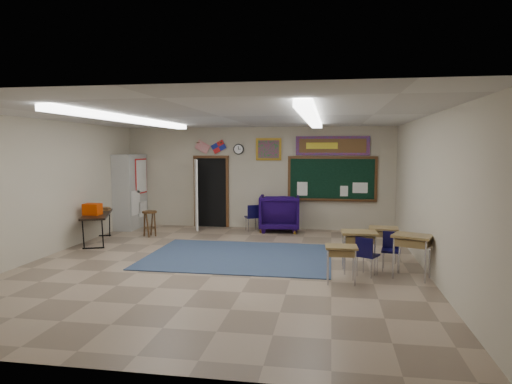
% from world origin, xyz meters
% --- Properties ---
extents(floor, '(9.00, 9.00, 0.00)m').
position_xyz_m(floor, '(0.00, 0.00, 0.00)').
color(floor, gray).
rests_on(floor, ground).
extents(back_wall, '(8.00, 0.04, 3.00)m').
position_xyz_m(back_wall, '(0.00, 4.50, 1.50)').
color(back_wall, '#ABA38B').
rests_on(back_wall, floor).
extents(front_wall, '(8.00, 0.04, 3.00)m').
position_xyz_m(front_wall, '(0.00, -4.50, 1.50)').
color(front_wall, '#ABA38B').
rests_on(front_wall, floor).
extents(left_wall, '(0.04, 9.00, 3.00)m').
position_xyz_m(left_wall, '(-4.00, 0.00, 1.50)').
color(left_wall, '#ABA38B').
rests_on(left_wall, floor).
extents(right_wall, '(0.04, 9.00, 3.00)m').
position_xyz_m(right_wall, '(4.00, 0.00, 1.50)').
color(right_wall, '#ABA38B').
rests_on(right_wall, floor).
extents(ceiling, '(8.00, 9.00, 0.04)m').
position_xyz_m(ceiling, '(0.00, 0.00, 3.00)').
color(ceiling, silver).
rests_on(ceiling, back_wall).
extents(area_rug, '(4.00, 3.00, 0.02)m').
position_xyz_m(area_rug, '(0.20, 0.80, 0.01)').
color(area_rug, '#2D4056').
rests_on(area_rug, floor).
extents(fluorescent_strips, '(3.86, 6.00, 0.10)m').
position_xyz_m(fluorescent_strips, '(0.00, 0.00, 2.94)').
color(fluorescent_strips, white).
rests_on(fluorescent_strips, ceiling).
extents(doorway, '(1.10, 0.89, 2.16)m').
position_xyz_m(doorway, '(-1.50, 4.35, 1.06)').
color(doorway, black).
rests_on(doorway, back_wall).
extents(chalkboard, '(2.55, 0.14, 1.30)m').
position_xyz_m(chalkboard, '(2.20, 4.46, 1.46)').
color(chalkboard, '#533017').
rests_on(chalkboard, back_wall).
extents(bulletin_board, '(2.10, 0.05, 0.55)m').
position_xyz_m(bulletin_board, '(2.20, 4.47, 2.45)').
color(bulletin_board, '#AD170E').
rests_on(bulletin_board, back_wall).
extents(framed_art_print, '(0.75, 0.05, 0.65)m').
position_xyz_m(framed_art_print, '(0.35, 4.47, 2.35)').
color(framed_art_print, olive).
rests_on(framed_art_print, back_wall).
extents(wall_clock, '(0.32, 0.05, 0.32)m').
position_xyz_m(wall_clock, '(-0.55, 4.47, 2.35)').
color(wall_clock, black).
rests_on(wall_clock, back_wall).
extents(wall_flags, '(1.16, 0.06, 0.70)m').
position_xyz_m(wall_flags, '(-1.40, 4.44, 2.48)').
color(wall_flags, red).
rests_on(wall_flags, back_wall).
extents(storage_cabinet, '(0.59, 1.25, 2.20)m').
position_xyz_m(storage_cabinet, '(-3.71, 3.85, 1.10)').
color(storage_cabinet, '#A6A6A1').
rests_on(storage_cabinet, floor).
extents(wingback_armchair, '(1.21, 1.24, 1.05)m').
position_xyz_m(wingback_armchair, '(0.72, 4.11, 0.52)').
color(wingback_armchair, '#120533').
rests_on(wingback_armchair, floor).
extents(student_chair_reading, '(0.51, 0.51, 0.77)m').
position_xyz_m(student_chair_reading, '(-0.06, 3.96, 0.38)').
color(student_chair_reading, black).
rests_on(student_chair_reading, floor).
extents(student_chair_desk_a, '(0.50, 0.50, 0.74)m').
position_xyz_m(student_chair_desk_a, '(2.86, -0.30, 0.37)').
color(student_chair_desk_a, black).
rests_on(student_chair_desk_a, floor).
extents(student_chair_desk_b, '(0.43, 0.43, 0.74)m').
position_xyz_m(student_chair_desk_b, '(3.34, 0.15, 0.37)').
color(student_chair_desk_b, black).
rests_on(student_chair_desk_b, floor).
extents(student_desk_front_left, '(0.69, 0.53, 0.80)m').
position_xyz_m(student_desk_front_left, '(2.72, -0.08, 0.44)').
color(student_desk_front_left, olive).
rests_on(student_desk_front_left, floor).
extents(student_desk_front_right, '(0.64, 0.50, 0.72)m').
position_xyz_m(student_desk_front_right, '(3.28, 0.90, 0.40)').
color(student_desk_front_right, olive).
rests_on(student_desk_front_right, floor).
extents(student_desk_back_left, '(0.57, 0.44, 0.66)m').
position_xyz_m(student_desk_back_left, '(2.37, -0.85, 0.37)').
color(student_desk_back_left, olive).
rests_on(student_desk_back_left, floor).
extents(student_desk_back_right, '(0.81, 0.72, 0.81)m').
position_xyz_m(student_desk_back_right, '(3.65, -0.34, 0.45)').
color(student_desk_back_right, olive).
rests_on(student_desk_back_right, floor).
extents(folding_table, '(1.20, 1.88, 1.02)m').
position_xyz_m(folding_table, '(-3.65, 1.73, 0.40)').
color(folding_table, black).
rests_on(folding_table, floor).
extents(wooden_stool, '(0.39, 0.39, 0.69)m').
position_xyz_m(wooden_stool, '(-2.64, 2.68, 0.36)').
color(wooden_stool, '#442D14').
rests_on(wooden_stool, floor).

